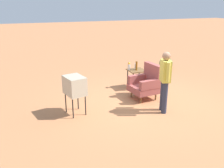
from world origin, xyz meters
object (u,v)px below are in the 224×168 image
(bottle_short_clear, at_px, (136,66))
(tv_on_stand, at_px, (75,86))
(person_standing, at_px, (165,78))
(armchair, at_px, (147,83))
(bottle_tall_amber, at_px, (136,66))
(side_table, at_px, (136,73))
(flower_vase, at_px, (129,66))

(bottle_short_clear, bearing_deg, tv_on_stand, -59.90)
(person_standing, bearing_deg, bottle_short_clear, 175.46)
(tv_on_stand, xyz_separation_m, person_standing, (0.69, 2.24, 0.16))
(person_standing, bearing_deg, armchair, 178.05)
(armchair, height_order, tv_on_stand, armchair)
(bottle_tall_amber, bearing_deg, person_standing, -4.09)
(armchair, bearing_deg, person_standing, -1.95)
(side_table, distance_m, person_standing, 2.04)
(side_table, distance_m, bottle_short_clear, 0.22)
(bottle_tall_amber, bearing_deg, armchair, -6.40)
(tv_on_stand, distance_m, bottle_short_clear, 2.79)
(bottle_short_clear, bearing_deg, bottle_tall_amber, -12.21)
(side_table, xyz_separation_m, flower_vase, (-0.11, -0.23, 0.24))
(tv_on_stand, distance_m, bottle_tall_amber, 2.71)
(tv_on_stand, relative_size, flower_vase, 3.89)
(side_table, bearing_deg, bottle_tall_amber, -38.79)
(person_standing, xyz_separation_m, bottle_tall_amber, (-1.98, 0.14, -0.15))
(person_standing, distance_m, bottle_short_clear, 2.11)
(bottle_short_clear, bearing_deg, side_table, -4.91)
(armchair, bearing_deg, side_table, 172.77)
(flower_vase, bearing_deg, tv_on_stand, -56.98)
(armchair, height_order, flower_vase, armchair)
(side_table, distance_m, tv_on_stand, 2.74)
(side_table, height_order, bottle_short_clear, bottle_short_clear)
(bottle_short_clear, relative_size, bottle_tall_amber, 0.67)
(armchair, height_order, side_table, armchair)
(tv_on_stand, relative_size, person_standing, 0.63)
(armchair, height_order, bottle_short_clear, armchair)
(armchair, distance_m, side_table, 0.98)
(bottle_tall_amber, height_order, flower_vase, bottle_tall_amber)
(side_table, bearing_deg, person_standing, -4.52)
(tv_on_stand, bearing_deg, bottle_short_clear, 120.10)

